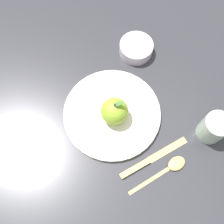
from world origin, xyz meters
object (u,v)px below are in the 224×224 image
Objects in this scene: dinner_plate at (112,113)px; apple at (115,112)px; knife at (148,161)px; spoon at (171,167)px; cup at (214,127)px; side_bowl at (136,48)px.

dinner_plate is 3.07× the size of apple.
knife is 1.18× the size of spoon.
dinner_plate is at bearing 159.22° from cup.
apple is 0.20m from spoon.
spoon is (0.06, -0.03, 0.00)m from knife.
knife is 0.06m from spoon.
spoon is (0.02, -0.36, -0.02)m from side_bowl.
side_bowl is 0.60× the size of spoon.
apple is at bearing -116.31° from side_bowl.
apple is (0.00, -0.01, 0.04)m from dinner_plate.
apple reaches higher than spoon.
spoon reaches higher than knife.
knife is at bearing -164.49° from cup.
apple is 1.06× the size of cup.
apple is at bearing 161.44° from cup.
knife is at bearing -63.69° from apple.
dinner_plate is 3.24× the size of cup.
dinner_plate is at bearing 126.31° from spoon.
side_bowl reaches higher than dinner_plate.
dinner_plate is 0.27m from cup.
knife is (0.07, -0.13, -0.05)m from apple.
apple is at bearing -69.12° from dinner_plate.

